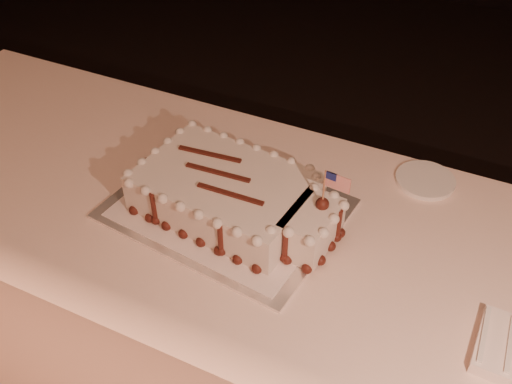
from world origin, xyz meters
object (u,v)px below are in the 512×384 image
at_px(banquet_table, 264,320).
at_px(side_plate, 425,180).
at_px(cake_board, 226,209).
at_px(sheet_cake, 235,196).

distance_m(banquet_table, side_plate, 0.58).
bearing_deg(cake_board, banquet_table, 5.05).
distance_m(sheet_cake, side_plate, 0.50).
bearing_deg(side_plate, sheet_cake, -140.52).
bearing_deg(banquet_table, sheet_cake, -179.81).
height_order(banquet_table, cake_board, cake_board).
height_order(sheet_cake, side_plate, sheet_cake).
bearing_deg(sheet_cake, banquet_table, 0.19).
xyz_separation_m(cake_board, side_plate, (0.41, 0.31, 0.00)).
height_order(cake_board, sheet_cake, sheet_cake).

